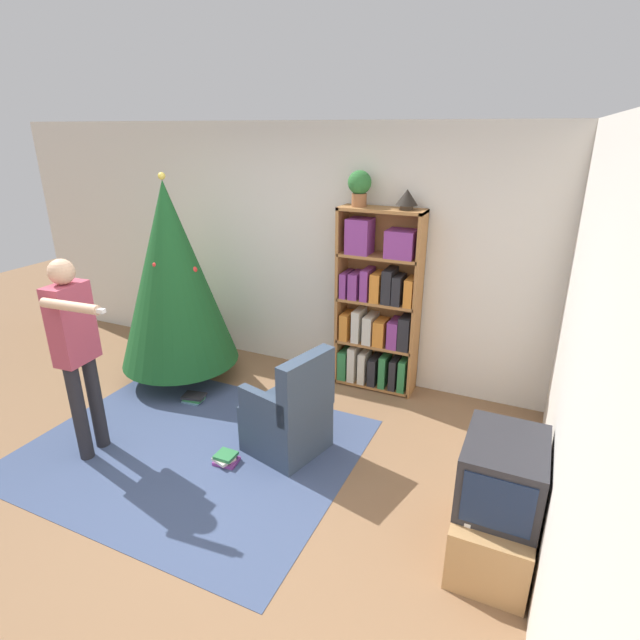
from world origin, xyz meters
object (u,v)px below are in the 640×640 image
at_px(bookshelf, 378,307).
at_px(christmas_tree, 173,276).
at_px(table_lamp, 407,198).
at_px(armchair, 290,417).
at_px(potted_plant, 360,186).
at_px(television, 503,473).
at_px(standing_person, 76,344).

bearing_deg(bookshelf, christmas_tree, -160.05).
distance_m(christmas_tree, table_lamp, 2.41).
distance_m(christmas_tree, armchair, 1.97).
bearing_deg(armchair, bookshelf, -176.97).
xyz_separation_m(potted_plant, table_lamp, (0.46, 0.00, -0.09)).
relative_size(bookshelf, television, 3.07).
distance_m(bookshelf, armchair, 1.50).
height_order(standing_person, table_lamp, table_lamp).
bearing_deg(armchair, television, 89.92).
bearing_deg(armchair, table_lamp, 174.32).
height_order(armchair, standing_person, standing_person).
xyz_separation_m(standing_person, potted_plant, (1.52, 2.07, 1.05)).
xyz_separation_m(television, standing_person, (-3.14, -0.26, 0.36)).
height_order(christmas_tree, standing_person, christmas_tree).
height_order(bookshelf, television, bookshelf).
distance_m(armchair, table_lamp, 2.18).
bearing_deg(table_lamp, armchair, -110.13).
height_order(television, christmas_tree, christmas_tree).
bearing_deg(bookshelf, table_lamp, 1.32).
bearing_deg(television, bookshelf, 127.80).
bearing_deg(table_lamp, christmas_tree, -161.87).
relative_size(bookshelf, christmas_tree, 0.86).
bearing_deg(christmas_tree, armchair, -21.78).
bearing_deg(table_lamp, potted_plant, 180.00).
bearing_deg(table_lamp, television, -57.07).
height_order(television, potted_plant, potted_plant).
xyz_separation_m(bookshelf, standing_person, (-1.74, -2.06, 0.11)).
relative_size(television, table_lamp, 3.00).
bearing_deg(television, potted_plant, 132.01).
xyz_separation_m(armchair, standing_person, (-1.47, -0.70, 0.66)).
bearing_deg(television, armchair, 165.47).
distance_m(bookshelf, standing_person, 2.70).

